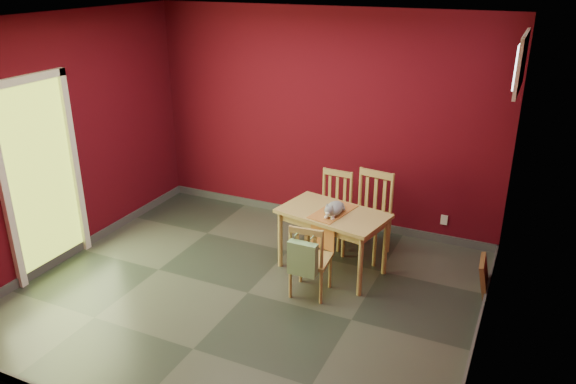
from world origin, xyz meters
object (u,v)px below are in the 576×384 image
at_px(dining_table, 333,219).
at_px(picture_frame, 484,276).
at_px(chair_far_left, 332,207).
at_px(cat, 334,206).
at_px(chair_far_right, 369,214).
at_px(chair_near, 310,259).
at_px(tote_bag, 303,259).

bearing_deg(dining_table, picture_frame, 7.86).
bearing_deg(chair_far_left, cat, -68.60).
xyz_separation_m(dining_table, picture_frame, (1.58, 0.22, -0.42)).
height_order(chair_far_right, chair_near, chair_far_right).
relative_size(chair_far_right, chair_near, 1.21).
bearing_deg(tote_bag, chair_far_left, 98.99).
relative_size(tote_bag, picture_frame, 1.09).
bearing_deg(chair_near, cat, 83.22).
bearing_deg(dining_table, chair_far_left, 110.53).
bearing_deg(chair_far_left, chair_near, -80.00).
bearing_deg(chair_near, tote_bag, -87.15).
bearing_deg(cat, chair_far_left, 108.57).
relative_size(dining_table, chair_far_right, 1.25).
height_order(cat, picture_frame, cat).
relative_size(chair_far_left, chair_far_right, 0.90).
bearing_deg(tote_bag, picture_frame, 31.54).
height_order(chair_near, picture_frame, chair_near).
distance_m(chair_far_right, cat, 0.69).
relative_size(chair_far_left, cat, 2.40).
distance_m(chair_far_left, picture_frame, 1.89).
xyz_separation_m(chair_far_right, chair_near, (-0.27, -1.11, -0.09)).
bearing_deg(picture_frame, chair_near, -154.17).
xyz_separation_m(dining_table, chair_far_right, (0.24, 0.55, -0.11)).
relative_size(chair_far_left, tote_bag, 2.12).
bearing_deg(cat, chair_near, -99.62).
bearing_deg(tote_bag, cat, 85.93).
bearing_deg(dining_table, cat, -57.63).
height_order(tote_bag, cat, cat).
distance_m(chair_far_left, chair_near, 1.23).
bearing_deg(dining_table, chair_near, -93.15).
bearing_deg(chair_near, picture_frame, 25.83).
distance_m(chair_far_right, tote_bag, 1.34).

